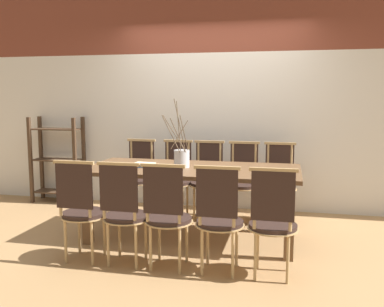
{
  "coord_description": "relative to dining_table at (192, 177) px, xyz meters",
  "views": [
    {
      "loc": [
        0.98,
        -4.34,
        1.53
      ],
      "look_at": [
        0.0,
        0.0,
        0.92
      ],
      "focal_mm": 40.0,
      "sensor_mm": 36.0,
      "label": 1
    }
  ],
  "objects": [
    {
      "name": "chair_far_leftend",
      "position": [
        -0.9,
        0.85,
        -0.16
      ],
      "size": [
        0.43,
        0.43,
        0.96
      ],
      "rotation": [
        0.0,
        0.0,
        3.14
      ],
      "color": "black",
      "rests_on": "ground_plane"
    },
    {
      "name": "chair_far_right",
      "position": [
        0.45,
        0.85,
        -0.16
      ],
      "size": [
        0.43,
        0.43,
        0.96
      ],
      "rotation": [
        0.0,
        0.0,
        3.14
      ],
      "color": "black",
      "rests_on": "ground_plane"
    },
    {
      "name": "ground_plane",
      "position": [
        0.0,
        0.0,
        -0.67
      ],
      "size": [
        16.0,
        16.0,
        0.0
      ],
      "primitive_type": "plane",
      "color": "#A87F51"
    },
    {
      "name": "dining_table",
      "position": [
        0.0,
        0.0,
        0.0
      ],
      "size": [
        2.24,
        1.01,
        0.77
      ],
      "color": "brown",
      "rests_on": "ground_plane"
    },
    {
      "name": "chair_near_rightend",
      "position": [
        0.88,
        -0.85,
        -0.16
      ],
      "size": [
        0.43,
        0.43,
        0.96
      ],
      "color": "black",
      "rests_on": "ground_plane"
    },
    {
      "name": "chair_near_left",
      "position": [
        -0.43,
        -0.85,
        -0.16
      ],
      "size": [
        0.43,
        0.43,
        0.96
      ],
      "color": "black",
      "rests_on": "ground_plane"
    },
    {
      "name": "shelving_rack",
      "position": [
        -2.25,
        1.15,
        -0.06
      ],
      "size": [
        0.74,
        0.31,
        1.23
      ],
      "color": "#422D1E",
      "rests_on": "ground_plane"
    },
    {
      "name": "chair_far_left",
      "position": [
        -0.4,
        0.85,
        -0.16
      ],
      "size": [
        0.43,
        0.43,
        0.96
      ],
      "rotation": [
        0.0,
        0.0,
        3.14
      ],
      "color": "black",
      "rests_on": "ground_plane"
    },
    {
      "name": "chair_near_right",
      "position": [
        0.43,
        -0.85,
        -0.16
      ],
      "size": [
        0.43,
        0.43,
        0.96
      ],
      "color": "black",
      "rests_on": "ground_plane"
    },
    {
      "name": "chair_near_leftend",
      "position": [
        -0.84,
        -0.85,
        -0.16
      ],
      "size": [
        0.43,
        0.43,
        0.96
      ],
      "color": "black",
      "rests_on": "ground_plane"
    },
    {
      "name": "chair_far_rightend",
      "position": [
        0.89,
        0.85,
        -0.16
      ],
      "size": [
        0.43,
        0.43,
        0.96
      ],
      "rotation": [
        0.0,
        0.0,
        3.14
      ],
      "color": "black",
      "rests_on": "ground_plane"
    },
    {
      "name": "chair_near_center",
      "position": [
        -0.03,
        -0.85,
        -0.16
      ],
      "size": [
        0.43,
        0.43,
        0.96
      ],
      "color": "black",
      "rests_on": "ground_plane"
    },
    {
      "name": "book_stack",
      "position": [
        -0.51,
        -0.04,
        0.12
      ],
      "size": [
        0.26,
        0.19,
        0.04
      ],
      "color": "#234C8C",
      "rests_on": "dining_table"
    },
    {
      "name": "vase_centerpiece",
      "position": [
        -0.11,
        -0.01,
        0.2
      ],
      "size": [
        0.3,
        0.35,
        0.72
      ],
      "color": "silver",
      "rests_on": "dining_table"
    },
    {
      "name": "chair_far_center",
      "position": [
        0.01,
        0.85,
        -0.16
      ],
      "size": [
        0.43,
        0.43,
        0.96
      ],
      "rotation": [
        0.0,
        0.0,
        3.14
      ],
      "color": "black",
      "rests_on": "ground_plane"
    },
    {
      "name": "wall_rear",
      "position": [
        0.0,
        1.38,
        0.93
      ],
      "size": [
        12.0,
        0.06,
        3.2
      ],
      "color": "silver",
      "rests_on": "ground_plane"
    }
  ]
}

